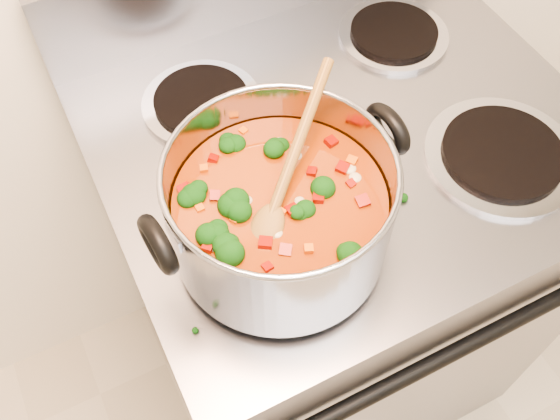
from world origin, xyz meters
The scene contains 4 objects.
electric_range centered at (0.01, 1.16, 0.47)m, with size 0.76×0.69×1.08m.
stockpot centered at (-0.17, 1.02, 1.01)m, with size 0.34×0.28×0.17m.
wooden_spoon centered at (-0.16, 1.03, 1.05)m, with size 0.21×0.19×0.10m.
cooktop_crumbs centered at (-0.32, 1.02, 0.92)m, with size 0.19×0.28×0.01m.
Camera 1 is at (-0.37, 0.63, 1.65)m, focal length 40.00 mm.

